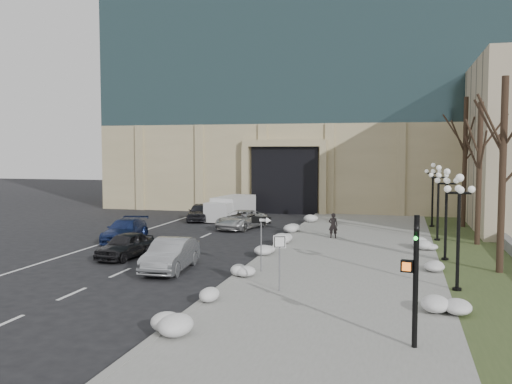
% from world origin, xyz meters
% --- Properties ---
extents(ground, '(160.00, 160.00, 0.00)m').
position_xyz_m(ground, '(0.00, 0.00, 0.00)').
color(ground, black).
rests_on(ground, ground).
extents(sidewalk, '(9.00, 40.00, 0.12)m').
position_xyz_m(sidewalk, '(3.50, 14.00, 0.06)').
color(sidewalk, gray).
rests_on(sidewalk, ground).
extents(curb, '(0.30, 40.00, 0.14)m').
position_xyz_m(curb, '(-1.00, 14.00, 0.07)').
color(curb, gray).
rests_on(curb, ground).
extents(grass_strip, '(4.00, 40.00, 0.10)m').
position_xyz_m(grass_strip, '(10.00, 14.00, 0.05)').
color(grass_strip, '#394824').
rests_on(grass_strip, ground).
extents(stone_wall, '(0.50, 30.00, 0.70)m').
position_xyz_m(stone_wall, '(12.00, 16.00, 0.35)').
color(stone_wall, slate).
rests_on(stone_wall, ground).
extents(office_tower, '(40.00, 24.70, 36.00)m').
position_xyz_m(office_tower, '(-2.01, 43.58, 18.49)').
color(office_tower, tan).
rests_on(office_tower, ground).
extents(car_a, '(2.01, 4.13, 1.36)m').
position_xyz_m(car_a, '(-7.97, 9.39, 0.68)').
color(car_a, black).
rests_on(car_a, ground).
extents(car_b, '(1.93, 4.70, 1.52)m').
position_xyz_m(car_b, '(-4.41, 7.03, 0.76)').
color(car_b, '#94979B').
rests_on(car_b, ground).
extents(car_c, '(2.65, 5.03, 1.39)m').
position_xyz_m(car_c, '(-10.56, 14.40, 0.69)').
color(car_c, navy).
rests_on(car_c, ground).
extents(car_d, '(3.29, 5.20, 1.34)m').
position_xyz_m(car_d, '(-5.08, 21.64, 0.67)').
color(car_d, '#BBBBBB').
rests_on(car_d, ground).
extents(car_e, '(2.42, 4.43, 1.43)m').
position_xyz_m(car_e, '(-9.58, 25.33, 0.71)').
color(car_e, '#2F2F34').
rests_on(car_e, ground).
extents(pedestrian, '(0.59, 0.40, 1.59)m').
position_xyz_m(pedestrian, '(1.94, 18.21, 0.92)').
color(pedestrian, black).
rests_on(pedestrian, sidewalk).
extents(box_truck, '(2.78, 6.14, 1.88)m').
position_xyz_m(box_truck, '(-7.37, 26.60, 0.91)').
color(box_truck, silver).
rests_on(box_truck, ground).
extents(one_way_sign, '(0.99, 0.32, 2.66)m').
position_xyz_m(one_way_sign, '(0.04, 7.41, 2.19)').
color(one_way_sign, slate).
rests_on(one_way_sign, ground).
extents(keep_sign, '(0.49, 0.20, 2.34)m').
position_xyz_m(keep_sign, '(1.47, 4.04, 1.72)').
color(keep_sign, slate).
rests_on(keep_sign, ground).
extents(traffic_signal, '(0.67, 0.89, 3.88)m').
position_xyz_m(traffic_signal, '(6.47, -1.31, 1.93)').
color(traffic_signal, black).
rests_on(traffic_signal, ground).
extents(snow_clump_a, '(1.10, 1.60, 0.36)m').
position_xyz_m(snow_clump_a, '(-0.55, -1.59, 0.30)').
color(snow_clump_a, silver).
rests_on(snow_clump_a, sidewalk).
extents(snow_clump_b, '(1.10, 1.60, 0.36)m').
position_xyz_m(snow_clump_b, '(-0.66, 1.98, 0.30)').
color(snow_clump_b, silver).
rests_on(snow_clump_b, sidewalk).
extents(snow_clump_c, '(1.10, 1.60, 0.36)m').
position_xyz_m(snow_clump_c, '(-0.77, 6.62, 0.30)').
color(snow_clump_c, silver).
rests_on(snow_clump_c, sidewalk).
extents(snow_clump_d, '(1.10, 1.60, 0.36)m').
position_xyz_m(snow_clump_d, '(-0.58, 11.49, 0.30)').
color(snow_clump_d, silver).
rests_on(snow_clump_d, sidewalk).
extents(snow_clump_e, '(1.10, 1.60, 0.36)m').
position_xyz_m(snow_clump_e, '(-0.46, 15.76, 0.30)').
color(snow_clump_e, silver).
rests_on(snow_clump_e, sidewalk).
extents(snow_clump_f, '(1.10, 1.60, 0.36)m').
position_xyz_m(snow_clump_f, '(-0.74, 19.98, 0.30)').
color(snow_clump_f, silver).
rests_on(snow_clump_f, sidewalk).
extents(snow_clump_g, '(1.10, 1.60, 0.36)m').
position_xyz_m(snow_clump_g, '(-0.61, 25.58, 0.30)').
color(snow_clump_g, silver).
rests_on(snow_clump_g, sidewalk).
extents(snow_clump_h, '(1.10, 1.60, 0.36)m').
position_xyz_m(snow_clump_h, '(7.63, 2.68, 0.30)').
color(snow_clump_h, silver).
rests_on(snow_clump_h, sidewalk).
extents(snow_clump_i, '(1.10, 1.60, 0.36)m').
position_xyz_m(snow_clump_i, '(7.82, 9.37, 0.30)').
color(snow_clump_i, silver).
rests_on(snow_clump_i, sidewalk).
extents(snow_clump_j, '(1.10, 1.60, 0.36)m').
position_xyz_m(snow_clump_j, '(7.37, 15.49, 0.30)').
color(snow_clump_j, silver).
rests_on(snow_clump_j, sidewalk).
extents(lamppost_a, '(1.18, 1.18, 4.76)m').
position_xyz_m(lamppost_a, '(8.30, 6.00, 3.07)').
color(lamppost_a, black).
rests_on(lamppost_a, ground).
extents(lamppost_b, '(1.18, 1.18, 4.76)m').
position_xyz_m(lamppost_b, '(8.30, 12.50, 3.07)').
color(lamppost_b, black).
rests_on(lamppost_b, ground).
extents(lamppost_c, '(1.18, 1.18, 4.76)m').
position_xyz_m(lamppost_c, '(8.30, 19.00, 3.07)').
color(lamppost_c, black).
rests_on(lamppost_c, ground).
extents(lamppost_d, '(1.18, 1.18, 4.76)m').
position_xyz_m(lamppost_d, '(8.30, 25.50, 3.07)').
color(lamppost_d, black).
rests_on(lamppost_d, ground).
extents(tree_near, '(3.20, 3.20, 9.00)m').
position_xyz_m(tree_near, '(10.50, 10.00, 5.83)').
color(tree_near, black).
rests_on(tree_near, ground).
extents(tree_mid, '(3.20, 3.20, 8.50)m').
position_xyz_m(tree_mid, '(10.50, 18.00, 5.50)').
color(tree_mid, black).
rests_on(tree_mid, ground).
extents(tree_far, '(3.20, 3.20, 9.50)m').
position_xyz_m(tree_far, '(10.50, 26.00, 6.15)').
color(tree_far, black).
rests_on(tree_far, ground).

